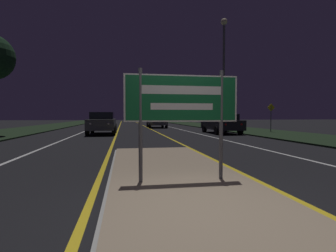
% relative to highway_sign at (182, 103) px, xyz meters
% --- Properties ---
extents(ground_plane, '(160.00, 160.00, 0.00)m').
position_rel_highway_sign_xyz_m(ground_plane, '(0.00, -1.47, -1.51)').
color(ground_plane, black).
extents(median_island, '(2.69, 9.92, 0.10)m').
position_rel_highway_sign_xyz_m(median_island, '(0.00, 0.00, -1.46)').
color(median_island, '#999993').
rests_on(median_island, ground_plane).
extents(verge_left, '(5.00, 100.00, 0.08)m').
position_rel_highway_sign_xyz_m(verge_left, '(-9.50, 18.53, -1.47)').
color(verge_left, black).
rests_on(verge_left, ground_plane).
extents(verge_right, '(5.00, 100.00, 0.08)m').
position_rel_highway_sign_xyz_m(verge_right, '(9.50, 18.53, -1.47)').
color(verge_right, black).
rests_on(verge_right, ground_plane).
extents(centre_line_yellow_left, '(0.12, 70.00, 0.01)m').
position_rel_highway_sign_xyz_m(centre_line_yellow_left, '(-1.54, 23.53, -1.50)').
color(centre_line_yellow_left, gold).
rests_on(centre_line_yellow_left, ground_plane).
extents(centre_line_yellow_right, '(0.12, 70.00, 0.01)m').
position_rel_highway_sign_xyz_m(centre_line_yellow_right, '(1.54, 23.53, -1.50)').
color(centre_line_yellow_right, gold).
rests_on(centre_line_yellow_right, ground_plane).
extents(lane_line_white_left, '(0.12, 70.00, 0.01)m').
position_rel_highway_sign_xyz_m(lane_line_white_left, '(-4.20, 23.53, -1.50)').
color(lane_line_white_left, silver).
rests_on(lane_line_white_left, ground_plane).
extents(lane_line_white_right, '(0.12, 70.00, 0.01)m').
position_rel_highway_sign_xyz_m(lane_line_white_right, '(4.20, 23.53, -1.50)').
color(lane_line_white_right, silver).
rests_on(lane_line_white_right, ground_plane).
extents(edge_line_white_left, '(0.10, 70.00, 0.01)m').
position_rel_highway_sign_xyz_m(edge_line_white_left, '(-7.20, 23.53, -1.50)').
color(edge_line_white_left, silver).
rests_on(edge_line_white_left, ground_plane).
extents(edge_line_white_right, '(0.10, 70.00, 0.01)m').
position_rel_highway_sign_xyz_m(edge_line_white_right, '(7.20, 23.53, -1.50)').
color(edge_line_white_right, silver).
rests_on(edge_line_white_right, ground_plane).
extents(highway_sign, '(2.08, 0.07, 2.01)m').
position_rel_highway_sign_xyz_m(highway_sign, '(0.00, 0.00, 0.00)').
color(highway_sign, '#56565B').
rests_on(highway_sign, median_island).
extents(streetlight_right_near, '(0.50, 0.50, 8.70)m').
position_rel_highway_sign_xyz_m(streetlight_right_near, '(6.56, 14.58, 3.99)').
color(streetlight_right_near, '#56565B').
rests_on(streetlight_right_near, ground_plane).
extents(car_receding_0, '(1.90, 4.46, 1.41)m').
position_rel_highway_sign_xyz_m(car_receding_0, '(5.99, 13.48, -0.76)').
color(car_receding_0, black).
rests_on(car_receding_0, ground_plane).
extents(car_receding_1, '(1.92, 4.33, 1.47)m').
position_rel_highway_sign_xyz_m(car_receding_1, '(2.49, 23.41, -0.74)').
color(car_receding_1, '#4C514C').
rests_on(car_receding_1, ground_plane).
extents(car_approaching_0, '(1.88, 4.53, 1.53)m').
position_rel_highway_sign_xyz_m(car_approaching_0, '(-2.50, 14.15, -0.69)').
color(car_approaching_0, '#4C514C').
rests_on(car_approaching_0, ground_plane).
extents(warning_sign, '(0.60, 0.06, 2.13)m').
position_rel_highway_sign_xyz_m(warning_sign, '(9.91, 13.51, -0.14)').
color(warning_sign, '#56565B').
rests_on(warning_sign, verge_right).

